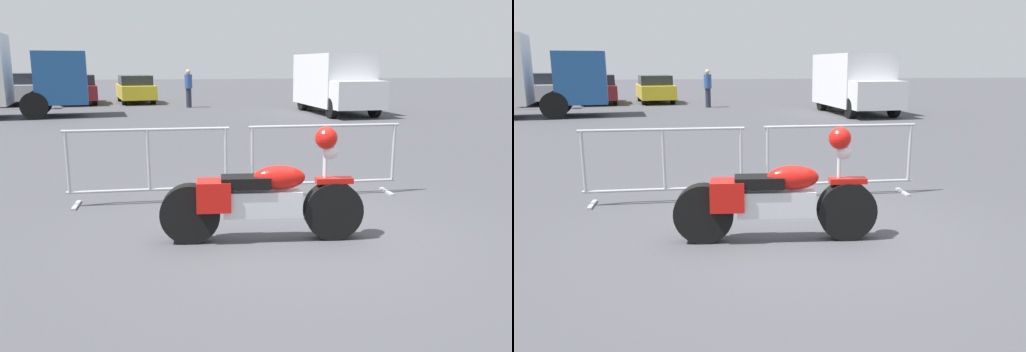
% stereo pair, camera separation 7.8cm
% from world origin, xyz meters
% --- Properties ---
extents(ground_plane, '(120.00, 120.00, 0.00)m').
position_xyz_m(ground_plane, '(0.00, 0.00, 0.00)').
color(ground_plane, '#424247').
extents(motorcycle, '(2.26, 0.44, 1.27)m').
position_xyz_m(motorcycle, '(-0.38, -0.07, 0.49)').
color(motorcycle, black).
rests_on(motorcycle, ground).
extents(crowd_barrier_near, '(2.26, 0.48, 1.07)m').
position_xyz_m(crowd_barrier_near, '(-1.65, 1.70, 0.55)').
color(crowd_barrier_near, '#9EA0A5').
rests_on(crowd_barrier_near, ground).
extents(crowd_barrier_far, '(2.26, 0.48, 1.07)m').
position_xyz_m(crowd_barrier_far, '(0.90, 1.70, 0.55)').
color(crowd_barrier_far, '#9EA0A5').
rests_on(crowd_barrier_far, ground).
extents(delivery_van, '(2.23, 5.10, 2.31)m').
position_xyz_m(delivery_van, '(5.25, 13.93, 1.24)').
color(delivery_van, silver).
rests_on(delivery_van, ground).
extents(parked_car_silver, '(2.46, 4.62, 1.49)m').
position_xyz_m(parked_car_silver, '(-8.35, 20.93, 0.76)').
color(parked_car_silver, '#B7BABF').
rests_on(parked_car_silver, ground).
extents(parked_car_maroon, '(2.33, 4.36, 1.41)m').
position_xyz_m(parked_car_maroon, '(-5.61, 20.73, 0.71)').
color(parked_car_maroon, maroon).
rests_on(parked_car_maroon, ground).
extents(parked_car_yellow, '(2.25, 4.23, 1.36)m').
position_xyz_m(parked_car_yellow, '(-2.86, 20.84, 0.69)').
color(parked_car_yellow, yellow).
rests_on(parked_car_yellow, ground).
extents(pedestrian, '(0.38, 0.38, 1.69)m').
position_xyz_m(pedestrian, '(-0.35, 17.60, 0.92)').
color(pedestrian, '#262838').
rests_on(pedestrian, ground).
extents(planter_island, '(3.32, 3.32, 1.23)m').
position_xyz_m(planter_island, '(6.25, 16.34, 0.45)').
color(planter_island, '#ADA89E').
rests_on(planter_island, ground).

